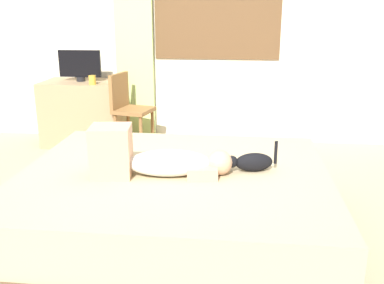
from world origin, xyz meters
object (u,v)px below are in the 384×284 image
(bed, at_px, (175,202))
(tv_monitor, at_px, (80,65))
(cat, at_px, (251,162))
(cup, at_px, (92,80))
(desk, at_px, (84,113))
(chair_by_desk, at_px, (128,106))
(person_lying, at_px, (154,159))

(bed, height_order, tv_monitor, tv_monitor)
(tv_monitor, bearing_deg, bed, -55.43)
(bed, distance_m, cat, 0.61)
(cat, height_order, cup, cup)
(desk, height_order, chair_by_desk, chair_by_desk)
(person_lying, bearing_deg, bed, 37.32)
(bed, height_order, cup, cup)
(cat, relative_size, tv_monitor, 0.73)
(desk, bearing_deg, person_lying, -59.23)
(bed, height_order, chair_by_desk, chair_by_desk)
(cat, xyz_separation_m, tv_monitor, (-1.90, 1.95, 0.39))
(tv_monitor, bearing_deg, person_lying, -59.01)
(cup, bearing_deg, tv_monitor, 135.06)
(desk, xyz_separation_m, tv_monitor, (-0.01, 0.00, 0.55))
(person_lying, height_order, tv_monitor, tv_monitor)
(bed, bearing_deg, chair_by_desk, 113.60)
(cup, bearing_deg, person_lying, -60.88)
(cup, distance_m, chair_by_desk, 0.47)
(tv_monitor, bearing_deg, cat, -45.68)
(tv_monitor, relative_size, cup, 4.86)
(bed, xyz_separation_m, cat, (0.53, 0.05, 0.30))
(person_lying, distance_m, cat, 0.66)
(tv_monitor, bearing_deg, cup, -44.94)
(tv_monitor, distance_m, chair_by_desk, 0.73)
(bed, xyz_separation_m, person_lying, (-0.12, -0.09, 0.35))
(bed, relative_size, cat, 6.16)
(person_lying, height_order, cup, cup)
(desk, distance_m, cup, 0.51)
(cat, height_order, tv_monitor, tv_monitor)
(bed, distance_m, person_lying, 0.38)
(person_lying, bearing_deg, chair_by_desk, 109.42)
(bed, xyz_separation_m, desk, (-1.36, 2.00, 0.14))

